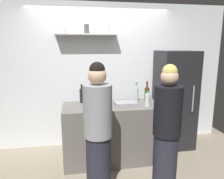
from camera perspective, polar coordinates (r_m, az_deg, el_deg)
name	(u,v)px	position (r m, az deg, el deg)	size (l,w,h in m)	color
ground_plane	(112,178)	(3.27, -0.10, -22.77)	(5.28, 5.28, 0.00)	gray
back_wall_assembly	(100,75)	(3.97, -3.23, 3.79)	(4.80, 0.32, 2.60)	white
refrigerator	(174,100)	(4.05, 16.44, -2.63)	(0.64, 0.64, 1.76)	black
counter	(112,133)	(3.51, 0.00, -11.54)	(1.54, 0.66, 0.93)	#66605B
baking_pan	(126,104)	(3.35, 3.67, -3.78)	(0.34, 0.24, 0.05)	gray
utensil_holder	(101,101)	(3.35, -2.87, -3.18)	(0.11, 0.11, 0.21)	#B2B2B7
wine_bottle_green_glass	(90,97)	(3.30, -5.86, -2.12)	(0.07, 0.07, 0.34)	#19471E
wine_bottle_pale_glass	(136,94)	(3.55, 6.53, -1.29)	(0.07, 0.07, 0.32)	#B2BFB2
wine_bottle_amber_glass	(147,94)	(3.63, 9.35, -1.08)	(0.08, 0.08, 0.33)	#472814
wine_bottle_dark_glass	(82,95)	(3.50, -8.13, -1.53)	(0.07, 0.07, 0.32)	black
water_bottle_plastic	(148,99)	(3.33, 9.55, -2.63)	(0.08, 0.08, 0.23)	silver
person_grey_hoodie	(98,133)	(2.59, -3.79, -11.51)	(0.34, 0.34, 1.67)	#262633
person_blonde	(167,132)	(2.75, 14.46, -10.91)	(0.34, 0.34, 1.64)	#262633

